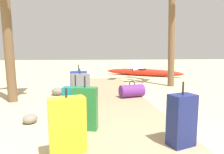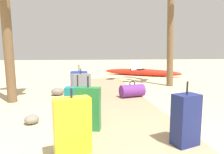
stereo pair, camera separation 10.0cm
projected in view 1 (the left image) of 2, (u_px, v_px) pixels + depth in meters
name	position (u px, v px, depth m)	size (l,w,h in m)	color
ground_plane	(110.00, 106.00, 4.51)	(60.00, 60.00, 0.00)	#D1BA8C
boardwalk	(107.00, 97.00, 5.23)	(1.85, 7.39, 0.08)	tan
backpack_orange	(80.00, 84.00, 5.27)	(0.33, 0.29, 0.58)	orange
suitcase_teal	(76.00, 103.00, 3.35)	(0.45, 0.26, 0.79)	#197A7F
suitcase_yellow	(67.00, 125.00, 2.22)	(0.45, 0.30, 0.77)	gold
duffel_bag_purple	(132.00, 91.00, 5.07)	(0.69, 0.46, 0.44)	#6B2D84
suitcase_navy	(182.00, 120.00, 2.40)	(0.37, 0.30, 0.82)	navy
suitcase_grey	(80.00, 89.00, 4.32)	(0.44, 0.33, 0.82)	slate
suitcase_green	(85.00, 108.00, 2.90)	(0.40, 0.24, 0.82)	#237538
suitcase_blue	(79.00, 85.00, 4.80)	(0.41, 0.26, 0.88)	#2847B7
lounge_chair	(134.00, 69.00, 11.09)	(0.78, 1.59, 0.80)	white
kayak	(143.00, 72.00, 10.48)	(3.94, 2.79, 0.38)	red
rock_right_mid	(193.00, 100.00, 4.78)	(0.25, 0.19, 0.15)	slate
rock_left_far	(58.00, 91.00, 5.70)	(0.36, 0.39, 0.22)	gray
rock_left_near	(30.00, 119.00, 3.41)	(0.25, 0.27, 0.16)	gray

